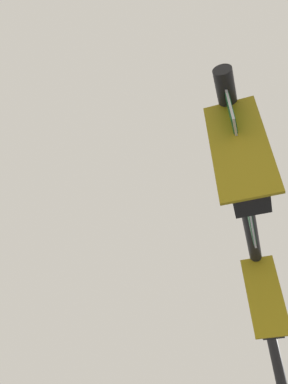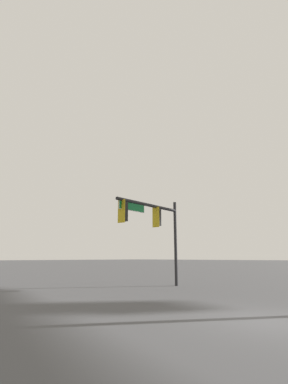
{
  "view_description": "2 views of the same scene",
  "coord_description": "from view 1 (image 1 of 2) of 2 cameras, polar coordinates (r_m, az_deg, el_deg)",
  "views": [
    {
      "loc": [
        0.66,
        -8.44,
        1.78
      ],
      "look_at": [
        -4.27,
        -10.43,
        6.44
      ],
      "focal_mm": 35.0,
      "sensor_mm": 36.0,
      "label": 1
    },
    {
      "loc": [
        9.39,
        3.73,
        1.85
      ],
      "look_at": [
        -3.66,
        -8.5,
        5.77
      ],
      "focal_mm": 28.0,
      "sensor_mm": 36.0,
      "label": 2
    }
  ],
  "objects": [
    {
      "name": "signal_pole_near",
      "position": [
        5.9,
        18.14,
        -15.51
      ],
      "size": [
        5.93,
        0.76,
        5.65
      ],
      "color": "black",
      "rests_on": "ground_plane"
    }
  ]
}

